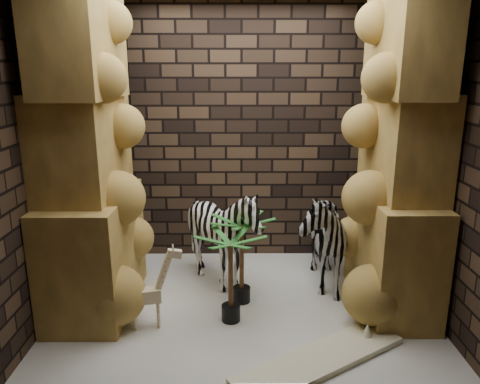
{
  "coord_description": "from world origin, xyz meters",
  "views": [
    {
      "loc": [
        -0.05,
        -4.06,
        2.23
      ],
      "look_at": [
        -0.02,
        0.15,
        1.09
      ],
      "focal_mm": 34.43,
      "sensor_mm": 36.0,
      "label": 1
    }
  ],
  "objects_px": {
    "zebra_right": "(317,226)",
    "palm_back": "(231,278)",
    "zebra_left": "(223,241)",
    "palm_front": "(242,260)",
    "giraffe_toy": "(145,287)",
    "surfboard": "(320,360)"
  },
  "relations": [
    {
      "from": "zebra_left",
      "to": "palm_back",
      "type": "xyz_separation_m",
      "value": [
        0.08,
        -0.67,
        -0.09
      ]
    },
    {
      "from": "zebra_right",
      "to": "zebra_left",
      "type": "relative_size",
      "value": 1.14
    },
    {
      "from": "palm_front",
      "to": "zebra_right",
      "type": "bearing_deg",
      "value": 27.89
    },
    {
      "from": "surfboard",
      "to": "palm_back",
      "type": "bearing_deg",
      "value": 105.47
    },
    {
      "from": "zebra_left",
      "to": "palm_front",
      "type": "distance_m",
      "value": 0.37
    },
    {
      "from": "giraffe_toy",
      "to": "palm_front",
      "type": "relative_size",
      "value": 0.88
    },
    {
      "from": "zebra_right",
      "to": "giraffe_toy",
      "type": "distance_m",
      "value": 1.87
    },
    {
      "from": "zebra_right",
      "to": "palm_back",
      "type": "bearing_deg",
      "value": -140.26
    },
    {
      "from": "giraffe_toy",
      "to": "palm_front",
      "type": "height_order",
      "value": "palm_front"
    },
    {
      "from": "palm_back",
      "to": "surfboard",
      "type": "relative_size",
      "value": 0.56
    },
    {
      "from": "palm_back",
      "to": "surfboard",
      "type": "distance_m",
      "value": 1.02
    },
    {
      "from": "giraffe_toy",
      "to": "palm_back",
      "type": "bearing_deg",
      "value": -3.43
    },
    {
      "from": "zebra_right",
      "to": "palm_front",
      "type": "distance_m",
      "value": 0.92
    },
    {
      "from": "giraffe_toy",
      "to": "surfboard",
      "type": "xyz_separation_m",
      "value": [
        1.45,
        -0.52,
        -0.36
      ]
    },
    {
      "from": "zebra_right",
      "to": "palm_back",
      "type": "xyz_separation_m",
      "value": [
        -0.89,
        -0.77,
        -0.22
      ]
    },
    {
      "from": "zebra_right",
      "to": "giraffe_toy",
      "type": "xyz_separation_m",
      "value": [
        -1.63,
        -0.88,
        -0.25
      ]
    },
    {
      "from": "zebra_left",
      "to": "surfboard",
      "type": "xyz_separation_m",
      "value": [
        0.79,
        -1.3,
        -0.48
      ]
    },
    {
      "from": "palm_back",
      "to": "surfboard",
      "type": "bearing_deg",
      "value": -41.74
    },
    {
      "from": "zebra_right",
      "to": "palm_back",
      "type": "height_order",
      "value": "zebra_right"
    },
    {
      "from": "zebra_left",
      "to": "surfboard",
      "type": "distance_m",
      "value": 1.6
    },
    {
      "from": "palm_front",
      "to": "giraffe_toy",
      "type": "bearing_deg",
      "value": -151.35
    },
    {
      "from": "zebra_left",
      "to": "surfboard",
      "type": "bearing_deg",
      "value": -50.78
    }
  ]
}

